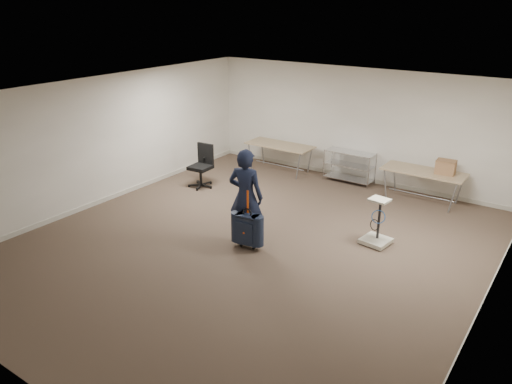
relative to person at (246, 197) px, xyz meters
The scene contains 10 objects.
ground 0.93m from the person, 15.77° to the right, with size 9.00×9.00×0.00m, color #47352B.
room_shell 1.59m from the person, 81.87° to the left, with size 8.00×9.00×9.00m.
folding_table_left 4.26m from the person, 113.70° to the left, with size 1.80×0.75×0.73m.
folding_table_right 4.43m from the person, 61.80° to the left, with size 1.80×0.75×0.73m.
wire_shelf 4.18m from the person, 87.38° to the left, with size 1.22×0.47×0.80m.
person is the anchor object (origin of this frame).
suitcase 0.60m from the person, 48.91° to the right, with size 0.44×0.29×1.13m.
office_chair 3.27m from the person, 145.52° to the left, with size 0.63×0.63×1.04m.
equipment_cart 2.54m from the person, 32.25° to the left, with size 0.56×0.56×0.91m.
cardboard_box 4.70m from the person, 57.54° to the left, with size 0.41×0.31×0.31m, color #976446.
Camera 1 is at (4.82, -6.84, 4.30)m, focal length 35.00 mm.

